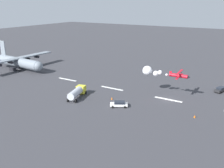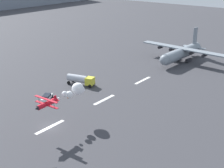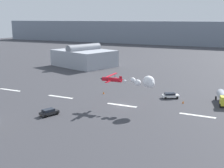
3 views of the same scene
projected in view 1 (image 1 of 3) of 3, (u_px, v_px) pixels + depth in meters
ground_plane at (168, 99)px, 70.23m from camera, size 440.00×440.00×0.00m
runway_stripe_3 at (168, 99)px, 70.23m from camera, size 8.00×0.90×0.01m
runway_stripe_4 at (112, 88)px, 79.39m from camera, size 8.00×0.90×0.01m
runway_stripe_5 at (67, 79)px, 88.55m from camera, size 8.00×0.90×0.01m
cargo_transport_plane at (20, 62)px, 99.65m from camera, size 24.81×32.26×11.08m
stunt_biplane_red at (154, 72)px, 72.17m from camera, size 14.02×6.30×2.78m
fuel_tanker_truck at (77, 92)px, 70.96m from camera, size 4.68×8.70×2.90m
followme_car_yellow at (221, 89)px, 75.95m from camera, size 3.24×4.64×1.52m
airport_staff_sedan at (119, 104)px, 65.00m from camera, size 4.84×3.84×1.52m
traffic_cone_near at (195, 116)px, 59.00m from camera, size 0.44×0.44×0.75m
traffic_cone_far at (112, 98)px, 70.03m from camera, size 0.44×0.44×0.75m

